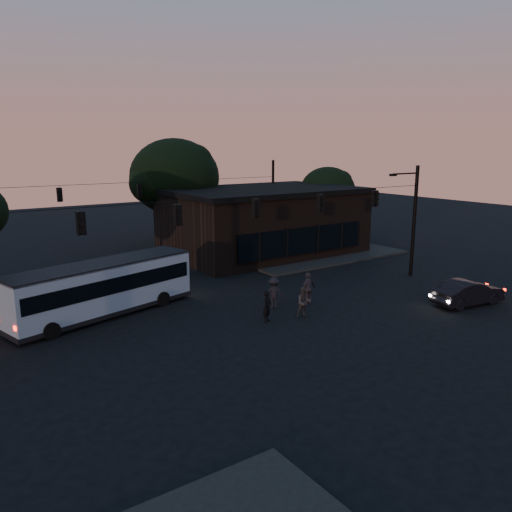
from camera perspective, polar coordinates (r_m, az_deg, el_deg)
ground at (r=24.40m, az=5.42°, el=-8.57°), size 120.00×120.00×0.00m
sidewalk_far_right at (r=42.12m, az=5.68°, el=0.51°), size 14.00×10.00×0.15m
building at (r=41.37m, az=0.80°, el=4.06°), size 15.40×10.41×5.40m
tree_behind at (r=43.67m, az=-9.29°, el=8.93°), size 7.60×7.60×9.43m
tree_right at (r=48.38m, az=8.18°, el=7.44°), size 5.20×5.20×6.86m
signal_rig_near at (r=26.31m, az=0.00°, el=3.08°), size 26.24×0.30×7.50m
signal_rig_far at (r=40.41m, az=-13.09°, el=5.68°), size 26.24×0.30×7.50m
bus at (r=27.26m, az=-17.11°, el=-3.29°), size 10.38×4.83×2.85m
car at (r=30.45m, az=23.09°, el=-3.85°), size 4.48×2.15×1.42m
pedestrian_a at (r=25.34m, az=1.27°, el=-5.77°), size 0.70×0.63×1.61m
pedestrian_b at (r=26.13m, az=5.49°, el=-5.28°), size 0.94×0.84×1.60m
pedestrian_c at (r=28.15m, az=5.99°, el=-3.72°), size 1.15×0.65×1.85m
pedestrian_d at (r=27.41m, az=2.06°, el=-4.22°), size 1.30×1.11×1.74m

